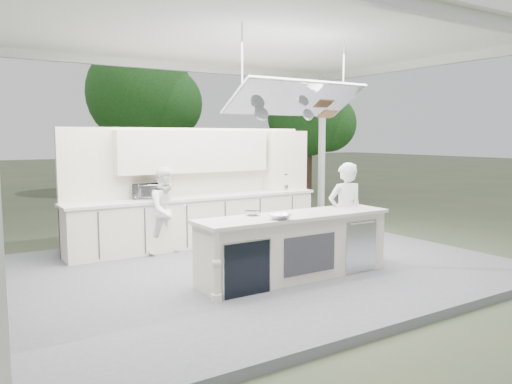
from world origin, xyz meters
TOP-DOWN VIEW (x-y plane):
  - ground at (0.00, 0.00)m, footprint 90.00×90.00m
  - stage_deck at (0.00, 0.00)m, footprint 8.00×6.00m
  - tent at (0.00, -0.01)m, footprint 8.20×6.20m
  - demo_island at (0.18, -0.91)m, footprint 3.10×0.79m
  - back_counter at (0.00, 1.90)m, footprint 5.08×0.72m
  - back_wall_unit at (0.44, 2.11)m, footprint 5.05×0.48m
  - tree_cluster at (-0.16, 9.77)m, footprint 19.55×9.40m
  - head_chef at (1.38, -0.70)m, footprint 0.68×0.51m
  - sous_chef at (-0.79, 1.55)m, footprint 0.83×0.69m
  - toaster_oven at (-0.98, 2.08)m, footprint 0.58×0.48m
  - bowl_large at (-0.25, -1.15)m, footprint 0.31×0.31m
  - bowl_small at (-0.39, -0.65)m, footprint 0.26×0.26m

SIDE VIEW (x-z plane):
  - ground at x=0.00m, z-range 0.00..0.00m
  - stage_deck at x=0.00m, z-range 0.00..0.12m
  - demo_island at x=0.18m, z-range 0.12..1.07m
  - back_counter at x=0.00m, z-range 0.12..1.07m
  - sous_chef at x=-0.79m, z-range 0.12..1.67m
  - head_chef at x=1.38m, z-range 0.12..1.79m
  - bowl_small at x=-0.39m, z-range 1.07..1.14m
  - bowl_large at x=-0.25m, z-range 1.07..1.14m
  - toaster_oven at x=-0.98m, z-range 1.07..1.34m
  - back_wall_unit at x=0.44m, z-range 0.45..2.70m
  - tree_cluster at x=-0.16m, z-range 0.36..6.21m
  - tent at x=0.00m, z-range 1.78..5.64m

